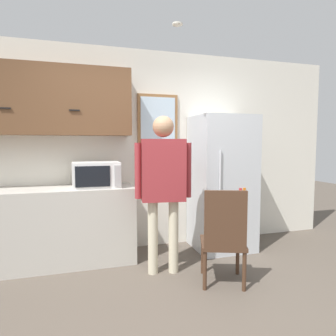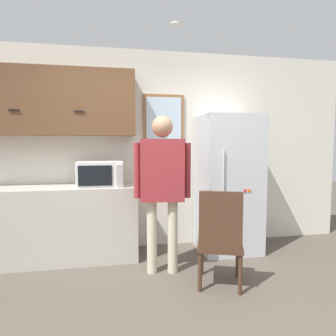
% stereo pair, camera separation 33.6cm
% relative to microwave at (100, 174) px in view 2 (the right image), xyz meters
% --- Properties ---
extents(ground_plane, '(16.00, 16.00, 0.00)m').
position_rel_microwave_xyz_m(ground_plane, '(0.57, -1.45, -1.07)').
color(ground_plane, brown).
extents(back_wall, '(6.00, 0.06, 2.70)m').
position_rel_microwave_xyz_m(back_wall, '(0.57, 0.41, 0.28)').
color(back_wall, silver).
rests_on(back_wall, ground_plane).
extents(counter, '(2.08, 0.62, 0.92)m').
position_rel_microwave_xyz_m(counter, '(-0.60, 0.07, -0.61)').
color(counter, '#BCB7AD').
rests_on(counter, ground_plane).
extents(upper_cabinets, '(2.08, 0.37, 0.82)m').
position_rel_microwave_xyz_m(upper_cabinets, '(-0.60, 0.21, 0.88)').
color(upper_cabinets, brown).
extents(microwave, '(0.55, 0.38, 0.31)m').
position_rel_microwave_xyz_m(microwave, '(0.00, 0.00, 0.00)').
color(microwave, white).
rests_on(microwave, counter).
extents(person, '(0.62, 0.29, 1.74)m').
position_rel_microwave_xyz_m(person, '(0.68, -0.54, 0.00)').
color(person, beige).
rests_on(person, ground_plane).
extents(refrigerator, '(0.76, 0.73, 1.81)m').
position_rel_microwave_xyz_m(refrigerator, '(1.67, 0.02, -0.16)').
color(refrigerator, silver).
rests_on(refrigerator, ground_plane).
extents(chair, '(0.57, 0.57, 0.99)m').
position_rel_microwave_xyz_m(chair, '(1.18, -1.01, -0.54)').
color(chair, '#472D1E').
rests_on(chair, ground_plane).
extents(window, '(0.57, 0.05, 1.06)m').
position_rel_microwave_xyz_m(window, '(0.86, 0.37, 0.51)').
color(window, olive).
extents(ceiling_light, '(0.11, 0.11, 0.01)m').
position_rel_microwave_xyz_m(ceiling_light, '(0.82, -0.60, 1.61)').
color(ceiling_light, white).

